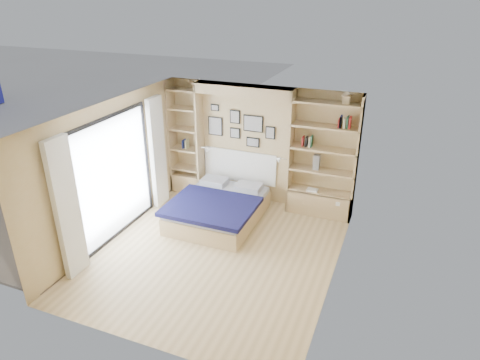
% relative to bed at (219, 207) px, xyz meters
% --- Properties ---
extents(ground, '(4.50, 4.50, 0.00)m').
position_rel_bed_xyz_m(ground, '(0.45, -1.11, -0.27)').
color(ground, '#D6B986').
rests_on(ground, ground).
extents(room_shell, '(4.50, 4.50, 4.50)m').
position_rel_bed_xyz_m(room_shell, '(0.06, 0.41, 0.81)').
color(room_shell, tan).
rests_on(room_shell, ground).
extents(bed, '(1.63, 2.14, 1.07)m').
position_rel_bed_xyz_m(bed, '(0.00, 0.00, 0.00)').
color(bed, tan).
rests_on(bed, ground).
extents(photo_gallery, '(1.48, 0.02, 0.82)m').
position_rel_bed_xyz_m(photo_gallery, '(-0.01, 1.11, 1.34)').
color(photo_gallery, black).
rests_on(photo_gallery, ground).
extents(reading_lamps, '(1.92, 0.12, 0.15)m').
position_rel_bed_xyz_m(reading_lamps, '(0.15, 0.89, 0.83)').
color(reading_lamps, silver).
rests_on(reading_lamps, ground).
extents(shelf_decor, '(3.50, 0.23, 2.03)m').
position_rel_bed_xyz_m(shelf_decor, '(1.65, 0.96, 1.46)').
color(shelf_decor, '#A51E1E').
rests_on(shelf_decor, ground).
extents(deck, '(3.20, 4.00, 0.05)m').
position_rel_bed_xyz_m(deck, '(-3.15, -1.11, -0.27)').
color(deck, '#6A5C4E').
rests_on(deck, ground).
extents(deck_chair, '(0.64, 0.80, 0.71)m').
position_rel_bed_xyz_m(deck_chair, '(-3.29, -0.61, 0.07)').
color(deck_chair, tan).
rests_on(deck_chair, ground).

